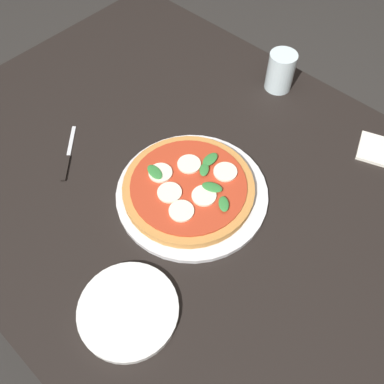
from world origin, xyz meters
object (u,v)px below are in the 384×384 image
dining_table (226,228)px  pizza (189,187)px  glass_cup (281,71)px  knife (67,159)px  plate_white (128,310)px  serving_tray (192,193)px

dining_table → pizza: 0.15m
dining_table → glass_cup: 0.43m
dining_table → knife: (0.36, 0.15, 0.09)m
dining_table → plate_white: plate_white is taller
knife → glass_cup: (-0.21, -0.54, 0.05)m
knife → serving_tray: bearing=-156.0°
serving_tray → pizza: (0.01, 0.00, 0.02)m
glass_cup → plate_white: bearing=103.2°
dining_table → serving_tray: serving_tray is taller
dining_table → knife: knife is taller
knife → glass_cup: size_ratio=1.26×
pizza → knife: bearing=24.2°
serving_tray → knife: size_ratio=2.59×
serving_tray → plate_white: bearing=108.5°
dining_table → serving_tray: size_ratio=4.68×
knife → plate_white: bearing=158.4°
glass_cup → knife: bearing=68.6°
serving_tray → knife: 0.31m
knife → pizza: bearing=-155.8°
pizza → knife: pizza is taller
dining_table → knife: 0.40m
pizza → plate_white: pizza is taller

